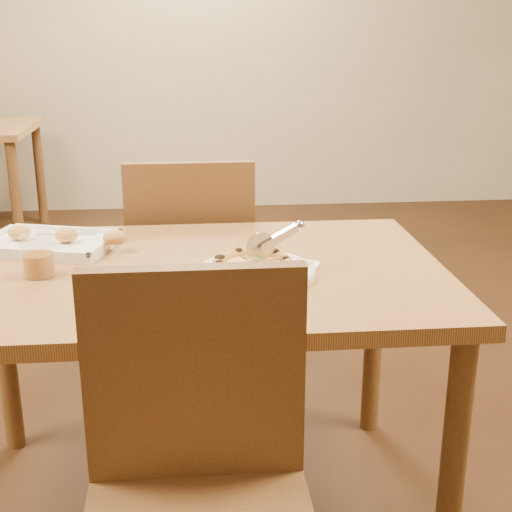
{
  "coord_description": "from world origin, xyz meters",
  "views": [
    {
      "loc": [
        0.0,
        -1.73,
        1.32
      ],
      "look_at": [
        0.16,
        -0.06,
        0.77
      ],
      "focal_mm": 50.0,
      "sensor_mm": 36.0,
      "label": 1
    }
  ],
  "objects": [
    {
      "name": "pizza",
      "position": [
        0.15,
        -0.07,
        0.75
      ],
      "size": [
        0.2,
        0.2,
        0.03
      ],
      "rotation": [
        0.0,
        0.0,
        0.41
      ],
      "color": "gold",
      "rests_on": "plate"
    },
    {
      "name": "plate",
      "position": [
        0.16,
        -0.06,
        0.73
      ],
      "size": [
        0.33,
        0.33,
        0.02
      ],
      "primitive_type": "cylinder",
      "rotation": [
        0.0,
        0.0,
        0.11
      ],
      "color": "white",
      "rests_on": "dining_table"
    },
    {
      "name": "glass_tumbler",
      "position": [
        -0.38,
        -0.02,
        0.77
      ],
      "size": [
        0.08,
        0.08,
        0.1
      ],
      "rotation": [
        0.0,
        0.0,
        -0.21
      ],
      "color": "#88480A",
      "rests_on": "dining_table"
    },
    {
      "name": "menu",
      "position": [
        0.14,
        -0.09,
        0.72
      ],
      "size": [
        0.39,
        0.45,
        0.0
      ],
      "primitive_type": "cube",
      "rotation": [
        0.0,
        0.0,
        -0.42
      ],
      "color": "white",
      "rests_on": "dining_table"
    },
    {
      "name": "dining_table",
      "position": [
        0.0,
        0.0,
        0.63
      ],
      "size": [
        1.3,
        0.85,
        0.72
      ],
      "color": "#A77E42",
      "rests_on": "ground"
    },
    {
      "name": "room",
      "position": [
        0.0,
        0.0,
        1.35
      ],
      "size": [
        7.0,
        7.0,
        7.0
      ],
      "color": "black",
      "rests_on": "ground"
    },
    {
      "name": "pizza_cutter",
      "position": [
        0.21,
        -0.05,
        0.8
      ],
      "size": [
        0.15,
        0.07,
        0.09
      ],
      "rotation": [
        0.0,
        0.0,
        0.41
      ],
      "color": "silver",
      "rests_on": "pizza"
    },
    {
      "name": "appetizer_tray",
      "position": [
        -0.38,
        0.21,
        0.74
      ],
      "size": [
        0.42,
        0.32,
        0.06
      ],
      "rotation": [
        0.0,
        0.0,
        -0.28
      ],
      "color": "white",
      "rests_on": "dining_table"
    },
    {
      "name": "chair_far",
      "position": [
        -0.0,
        0.6,
        0.57
      ],
      "size": [
        0.42,
        0.42,
        0.47
      ],
      "rotation": [
        0.0,
        0.0,
        3.14
      ],
      "color": "brown",
      "rests_on": "ground"
    },
    {
      "name": "chair_near",
      "position": [
        0.0,
        -0.6,
        0.57
      ],
      "size": [
        0.42,
        0.42,
        0.47
      ],
      "color": "brown",
      "rests_on": "ground"
    }
  ]
}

